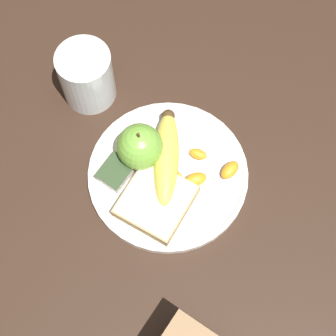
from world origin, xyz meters
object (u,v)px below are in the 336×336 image
Objects in this scene: plate at (168,174)px; jam_packet at (116,173)px; bread_slice at (156,201)px; apple at (138,149)px; banana at (166,157)px; juice_glass at (87,77)px; fork at (168,165)px.

plate is 0.08m from jam_packet.
bread_slice is at bearing -92.50° from jam_packet.
apple reaches higher than jam_packet.
jam_packet is at bearing 163.71° from apple.
banana is 1.45× the size of bread_slice.
jam_packet is at bearing -128.33° from juice_glass.
bread_slice is 0.61× the size of fork.
plate is 0.01m from fork.
apple is at bearing -112.16° from juice_glass.
banana is at bearing 41.75° from plate.
plate is at bearing -85.49° from apple.
fork is at bearing 17.97° from bread_slice.
juice_glass reaches higher than fork.
jam_packet is (-0.10, -0.12, -0.02)m from juice_glass.
banana is at bearing -39.51° from jam_packet.
apple is 0.05m from jam_packet.
juice_glass is at bearing 62.99° from bread_slice.
fork is at bearing -102.92° from juice_glass.
juice_glass reaches higher than bread_slice.
banana is 0.02m from fork.
bread_slice reaches higher than plate.
apple is 0.52× the size of banana.
jam_packet is at bearing 126.72° from plate.
juice_glass is 0.94× the size of bread_slice.
jam_packet is (-0.05, 0.06, 0.01)m from plate.
bread_slice is 2.11× the size of jam_packet.
plate is 2.33× the size of bread_slice.
apple is (-0.05, -0.13, 0.00)m from juice_glass.
plate is 0.05m from bread_slice.
fork is 3.47× the size of jam_packet.
plate is 1.41× the size of fork.
banana is at bearing -102.24° from juice_glass.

